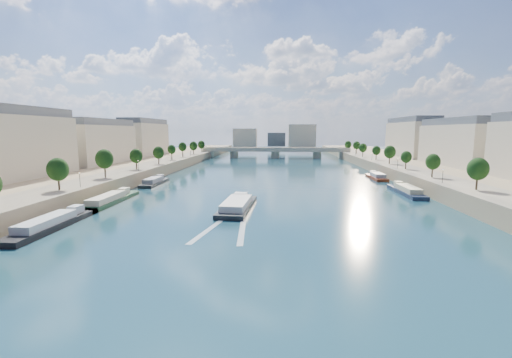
# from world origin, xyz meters

# --- Properties ---
(ground) EXTENTS (700.00, 700.00, 0.00)m
(ground) POSITION_xyz_m (0.00, 100.00, 0.00)
(ground) COLOR #0D2C3D
(ground) RESTS_ON ground
(quay_left) EXTENTS (44.00, 520.00, 5.00)m
(quay_left) POSITION_xyz_m (-72.00, 100.00, 2.50)
(quay_left) COLOR #9E8460
(quay_left) RESTS_ON ground
(quay_right) EXTENTS (44.00, 520.00, 5.00)m
(quay_right) POSITION_xyz_m (72.00, 100.00, 2.50)
(quay_right) COLOR #9E8460
(quay_right) RESTS_ON ground
(pave_left) EXTENTS (14.00, 520.00, 0.10)m
(pave_left) POSITION_xyz_m (-57.00, 100.00, 5.05)
(pave_left) COLOR gray
(pave_left) RESTS_ON quay_left
(pave_right) EXTENTS (14.00, 520.00, 0.10)m
(pave_right) POSITION_xyz_m (57.00, 100.00, 5.05)
(pave_right) COLOR gray
(pave_right) RESTS_ON quay_right
(trees_left) EXTENTS (4.80, 268.80, 8.26)m
(trees_left) POSITION_xyz_m (-55.00, 102.00, 10.48)
(trees_left) COLOR #382B1E
(trees_left) RESTS_ON ground
(trees_right) EXTENTS (4.80, 268.80, 8.26)m
(trees_right) POSITION_xyz_m (55.00, 110.00, 10.48)
(trees_right) COLOR #382B1E
(trees_right) RESTS_ON ground
(lamps_left) EXTENTS (0.36, 200.36, 4.28)m
(lamps_left) POSITION_xyz_m (-52.50, 90.00, 7.78)
(lamps_left) COLOR black
(lamps_left) RESTS_ON ground
(lamps_right) EXTENTS (0.36, 200.36, 4.28)m
(lamps_right) POSITION_xyz_m (52.50, 105.00, 7.78)
(lamps_right) COLOR black
(lamps_right) RESTS_ON ground
(buildings_left) EXTENTS (16.00, 226.00, 23.20)m
(buildings_left) POSITION_xyz_m (-85.00, 112.00, 16.45)
(buildings_left) COLOR #C3B796
(buildings_left) RESTS_ON ground
(buildings_right) EXTENTS (16.00, 226.00, 23.20)m
(buildings_right) POSITION_xyz_m (85.00, 112.00, 16.45)
(buildings_right) COLOR #C3B796
(buildings_right) RESTS_ON ground
(skyline) EXTENTS (79.00, 42.00, 22.00)m
(skyline) POSITION_xyz_m (3.19, 319.52, 14.66)
(skyline) COLOR #C3B796
(skyline) RESTS_ON ground
(bridge) EXTENTS (112.00, 12.00, 8.15)m
(bridge) POSITION_xyz_m (0.00, 243.17, 5.08)
(bridge) COLOR #C1B79E
(bridge) RESTS_ON ground
(tour_barge) EXTENTS (8.61, 25.61, 3.60)m
(tour_barge) POSITION_xyz_m (-7.92, 67.89, 0.91)
(tour_barge) COLOR black
(tour_barge) RESTS_ON ground
(wake) EXTENTS (10.75, 26.02, 0.04)m
(wake) POSITION_xyz_m (-7.92, 51.22, 0.02)
(wake) COLOR silver
(wake) RESTS_ON ground
(moored_barges_left) EXTENTS (5.00, 117.77, 3.60)m
(moored_barges_left) POSITION_xyz_m (-45.50, 60.07, 0.84)
(moored_barges_left) COLOR maroon
(moored_barges_left) RESTS_ON ground
(moored_barges_right) EXTENTS (5.00, 159.93, 3.60)m
(moored_barges_right) POSITION_xyz_m (45.50, 60.18, 0.84)
(moored_barges_right) COLOR black
(moored_barges_right) RESTS_ON ground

